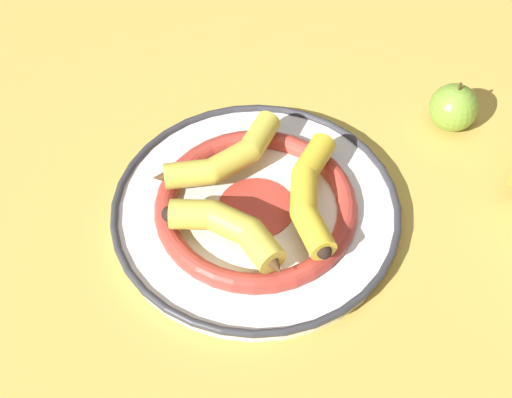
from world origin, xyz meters
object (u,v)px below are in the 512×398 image
object	(u,v)px
banana_c	(230,229)
apple	(454,108)
decorative_bowl	(256,209)
banana_a	(225,158)
banana_b	(310,191)

from	to	relation	value
banana_c	apple	xyz separation A→B (m)	(-0.30, 0.27, -0.02)
decorative_bowl	apple	bearing A→B (deg)	133.15
banana_a	banana_c	distance (m)	0.12
banana_a	banana_c	size ratio (longest dim) A/B	0.91
banana_a	decorative_bowl	bearing A→B (deg)	-91.18
banana_c	apple	distance (m)	0.41
banana_b	apple	size ratio (longest dim) A/B	2.49
apple	decorative_bowl	bearing A→B (deg)	-46.85
decorative_bowl	banana_c	bearing A→B (deg)	-15.06
banana_b	apple	distance (m)	0.29
banana_c	apple	size ratio (longest dim) A/B	2.10
banana_b	apple	bearing A→B (deg)	131.66
apple	banana_c	bearing A→B (deg)	-41.58
decorative_bowl	apple	xyz separation A→B (m)	(-0.24, 0.25, 0.02)
decorative_bowl	banana_b	distance (m)	0.08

